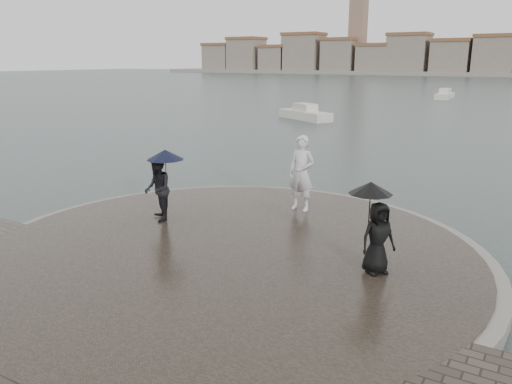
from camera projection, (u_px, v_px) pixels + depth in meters
The scene contains 6 objects.
ground at pixel (124, 323), 9.36m from camera, with size 400.00×400.00×0.00m, color #2B3835.
kerb_ring at pixel (229, 254), 12.22m from camera, with size 12.50×12.50×0.32m, color gray.
quay_tip at pixel (229, 254), 12.21m from camera, with size 11.90×11.90×0.36m, color #2D261E.
statue at pixel (301, 173), 14.90m from camera, with size 0.83×0.54×2.28m, color silver.
visitor_left at pixel (159, 182), 13.90m from camera, with size 1.33×1.17×2.04m.
visitor_right at pixel (376, 224), 10.49m from camera, with size 1.16×1.02×1.95m.
Camera 1 is at (6.48, -5.92, 4.78)m, focal length 35.00 mm.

